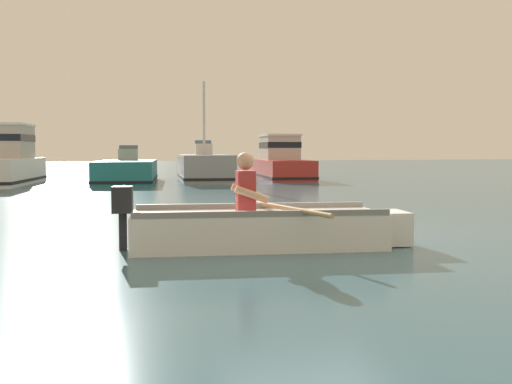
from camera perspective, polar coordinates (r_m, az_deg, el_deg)
ground_plane at (r=8.85m, az=5.40°, el=-3.94°), size 120.00×120.00×0.00m
rowboat_with_person at (r=7.56m, az=0.67°, el=-3.35°), size 3.73×1.98×1.19m
moored_boat_white at (r=23.29m, az=-22.30°, el=2.66°), size 2.35×5.43×2.17m
moored_boat_teal at (r=23.22m, az=-12.04°, el=1.86°), size 2.91×5.97×1.41m
moored_boat_grey at (r=23.74m, az=-4.88°, el=2.24°), size 2.48×5.30×3.90m
moored_boat_red at (r=25.73m, az=2.36°, el=2.82°), size 2.54×5.83×1.89m
mooring_buoy at (r=15.14m, az=-12.37°, el=-0.03°), size 0.36×0.36×0.36m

